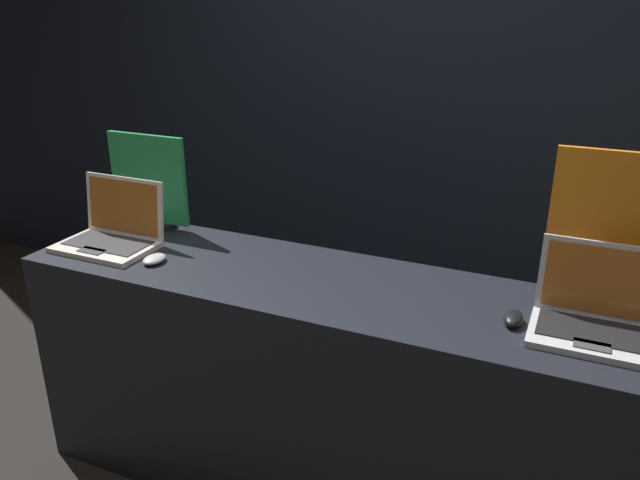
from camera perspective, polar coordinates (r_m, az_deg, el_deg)
The scene contains 8 objects.
wall_back at distance 3.28m, azimuth 10.02°, elevation 14.02°, with size 8.00×0.05×2.80m.
display_counter at distance 2.38m, azimuth -0.25°, elevation -13.52°, with size 2.17×0.56×0.90m.
laptop_front at distance 2.55m, azimuth -18.42°, elevation 0.80°, with size 0.37×0.27×0.25m.
mouse_front at distance 2.36m, azimuth -14.91°, elevation -1.70°, with size 0.07×0.10×0.03m.
promo_stand_front at distance 2.68m, azimuth -15.38°, elevation 5.00°, with size 0.36×0.07×0.39m.
laptop_back at distance 1.97m, azimuth 23.89°, elevation -6.24°, with size 0.35×0.26×0.25m.
mouse_back at distance 1.96m, azimuth 17.26°, elevation -6.86°, with size 0.06×0.10×0.04m.
promo_stand_back at distance 2.06m, azimuth 24.78°, elevation 0.31°, with size 0.35×0.07×0.50m.
Camera 1 is at (0.80, -1.49, 1.82)m, focal length 35.00 mm.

